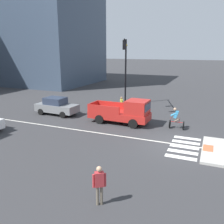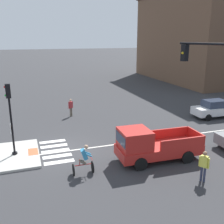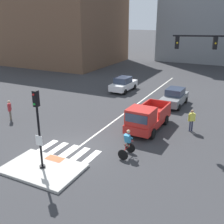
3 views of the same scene
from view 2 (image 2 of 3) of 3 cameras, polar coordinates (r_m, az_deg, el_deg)
ground_plane at (r=17.99m, az=-10.93°, el=-8.05°), size 300.00×300.00×0.00m
traffic_island at (r=17.87m, az=-20.09°, el=-8.68°), size 4.33×2.89×0.15m
tactile_pad_front at (r=17.82m, az=-16.57°, el=-8.14°), size 1.10×0.60×0.01m
signal_pole at (r=16.96m, az=-20.99°, el=-0.20°), size 0.44×0.38×4.42m
crosswalk_stripe_a at (r=19.51m, az=-12.63°, el=-6.19°), size 0.44×1.80×0.01m
crosswalk_stripe_b at (r=18.73m, az=-12.33°, el=-7.13°), size 0.44×1.80×0.01m
crosswalk_stripe_c at (r=17.95m, az=-12.00°, el=-8.15°), size 0.44×1.80×0.01m
crosswalk_stripe_d at (r=17.18m, az=-11.64°, el=-9.26°), size 0.44×1.80×0.01m
crosswalk_stripe_e at (r=16.42m, az=-11.25°, el=-10.47°), size 0.44×1.80×0.01m
lane_centre_line at (r=21.33m, az=16.88°, el=-4.57°), size 0.14×28.00×0.01m
building_corner_right at (r=49.80m, az=19.88°, el=15.08°), size 22.33×17.15×14.54m
car_white_westbound_distant at (r=26.25m, az=21.16°, el=0.69°), size 1.95×4.16×1.64m
pickup_truck_red_eastbound_mid at (r=16.07m, az=8.55°, el=-7.11°), size 2.16×5.15×2.08m
cyclist at (r=14.54m, az=-6.02°, el=-10.04°), size 0.68×1.10×1.68m
pedestrian_at_curb_left at (r=24.96m, az=-8.84°, el=1.25°), size 0.38×0.47×1.67m
pedestrian_waiting_far_side at (r=14.50m, az=19.12°, el=-10.48°), size 0.48×0.38×1.67m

